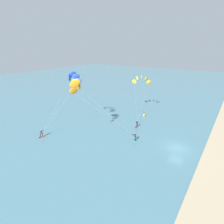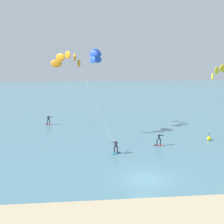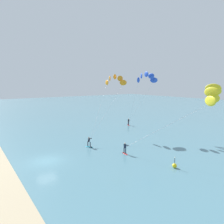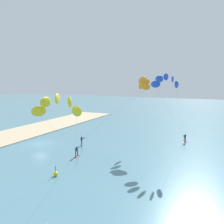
# 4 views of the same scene
# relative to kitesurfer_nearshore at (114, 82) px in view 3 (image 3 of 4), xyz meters

# --- Properties ---
(ground_plane) EXTENTS (240.00, 240.00, 0.00)m
(ground_plane) POSITION_rel_kitesurfer_nearshore_xyz_m (7.51, -16.68, -10.50)
(ground_plane) COLOR slate
(kitesurfer_nearshore) EXTENTS (8.85, 11.75, 12.13)m
(kitesurfer_nearshore) POSITION_rel_kitesurfer_nearshore_xyz_m (0.00, 0.00, 0.00)
(kitesurfer_nearshore) COLOR #23ADD1
(kitesurfer_nearshore) RESTS_ON ground
(kitesurfer_mid_water) EXTENTS (12.64, 7.28, 10.27)m
(kitesurfer_mid_water) POSITION_rel_kitesurfer_nearshore_xyz_m (21.23, -2.18, -1.79)
(kitesurfer_mid_water) COLOR red
(kitesurfer_mid_water) RESTS_ON ground
(kitesurfer_far_out) EXTENTS (9.91, 5.09, 12.62)m
(kitesurfer_far_out) POSITION_rel_kitesurfer_nearshore_xyz_m (3.48, 5.37, 0.47)
(kitesurfer_far_out) COLOR red
(kitesurfer_far_out) RESTS_ON ground
(marker_buoy) EXTENTS (0.56, 0.56, 1.38)m
(marker_buoy) POSITION_rel_kitesurfer_nearshore_xyz_m (18.90, -4.62, -10.20)
(marker_buoy) COLOR yellow
(marker_buoy) RESTS_ON ground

